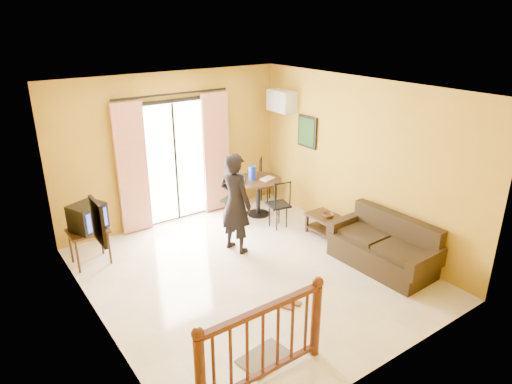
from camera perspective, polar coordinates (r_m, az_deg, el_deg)
ground at (r=7.15m, az=-0.71°, el=-10.08°), size 5.00×5.00×0.00m
room_shell at (r=6.43m, az=-0.78°, el=2.98°), size 5.00×5.00×5.00m
balcony_door at (r=8.61m, az=-10.02°, el=3.85°), size 2.25×0.14×2.46m
tv_table at (r=7.64m, az=-20.25°, el=-4.98°), size 0.59×0.49×0.59m
television at (r=7.52m, az=-20.29°, el=-2.96°), size 0.60×0.57×0.42m
picture_left at (r=5.44m, az=-19.15°, el=-3.53°), size 0.05×0.42×0.52m
dining_table at (r=8.88m, az=0.29°, el=0.68°), size 0.90×0.90×0.75m
water_jug at (r=8.76m, az=-0.46°, el=2.40°), size 0.14×0.14×0.27m
serving_tray at (r=8.82m, az=1.41°, el=1.69°), size 0.32×0.24×0.02m
dining_chairs at (r=9.04m, az=0.54°, el=-2.98°), size 1.70×1.63×0.95m
air_conditioner at (r=9.05m, az=3.18°, el=11.29°), size 0.31×0.60×0.40m
botanical_print at (r=8.75m, az=6.42°, el=7.49°), size 0.05×0.50×0.60m
coffee_table at (r=8.24m, az=9.06°, el=-3.94°), size 0.46×0.83×0.37m
bowl at (r=8.18m, az=9.02°, el=-2.90°), size 0.24×0.24×0.06m
sofa at (r=7.48m, az=15.75°, el=-6.76°), size 0.85×1.73×0.82m
standing_person at (r=7.45m, az=-2.60°, el=-1.40°), size 0.56×0.70×1.70m
stair_balustrade at (r=5.01m, az=0.87°, el=-17.83°), size 1.63×0.13×1.04m
doormat at (r=5.63m, az=1.12°, el=-20.02°), size 0.65×0.48×0.02m
sandals at (r=6.46m, az=4.06°, el=-13.79°), size 0.35×0.27×0.03m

